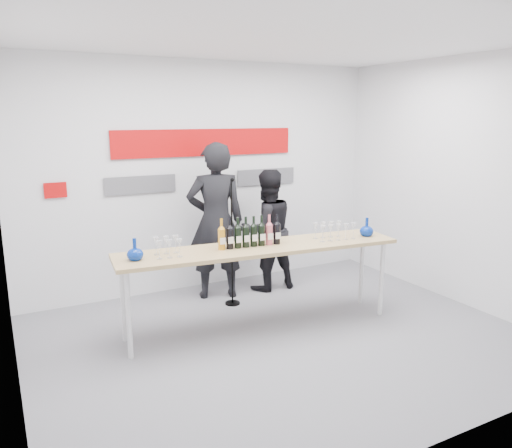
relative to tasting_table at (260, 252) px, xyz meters
name	(u,v)px	position (x,y,z in m)	size (l,w,h in m)	color
ground	(282,338)	(0.06, -0.37, -0.86)	(5.00, 5.00, 0.00)	slate
back_wall	(206,176)	(0.06, 1.63, 0.64)	(5.00, 0.04, 3.00)	silver
signage	(203,154)	(0.01, 1.60, 0.95)	(3.38, 0.02, 0.79)	#B70709
tasting_table	(260,252)	(0.00, 0.00, 0.00)	(3.13, 0.94, 0.93)	tan
wine_bottles	(250,232)	(-0.11, 0.04, 0.23)	(0.71, 0.15, 0.33)	#BF7F19
decanter_left	(135,249)	(-1.32, 0.11, 0.18)	(0.16, 0.16, 0.21)	navy
decanter_right	(367,227)	(1.31, -0.17, 0.18)	(0.16, 0.16, 0.21)	navy
glasses_left	(168,247)	(-0.99, 0.11, 0.16)	(0.28, 0.24, 0.18)	silver
glasses_right	(333,231)	(0.88, -0.10, 0.16)	(0.46, 0.27, 0.18)	silver
presenter_left	(216,221)	(-0.03, 1.12, 0.14)	(0.72, 0.47, 1.98)	black
presenter_right	(267,230)	(0.68, 1.08, -0.05)	(0.78, 0.61, 1.61)	black
mic_stand	(232,267)	(0.02, 0.76, -0.37)	(0.18, 0.18, 1.58)	black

